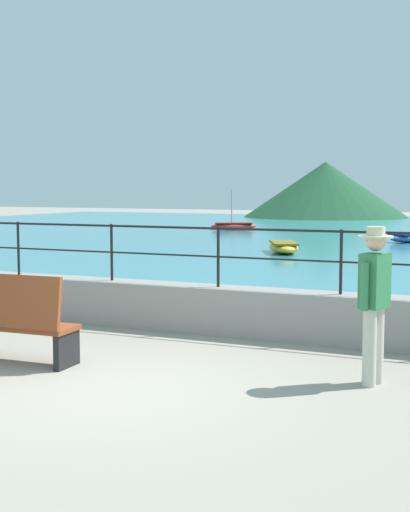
{
  "coord_description": "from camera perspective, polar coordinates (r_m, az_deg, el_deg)",
  "views": [
    {
      "loc": [
        4.06,
        -6.41,
        2.16
      ],
      "look_at": [
        -0.44,
        3.7,
        1.1
      ],
      "focal_mm": 49.57,
      "sensor_mm": 36.0,
      "label": 1
    }
  ],
  "objects": [
    {
      "name": "person_walking",
      "position": [
        7.94,
        13.51,
        -3.24
      ],
      "size": [
        0.38,
        0.55,
        1.75
      ],
      "color": "beige",
      "rests_on": "ground"
    },
    {
      "name": "boat_0",
      "position": [
        23.23,
        6.36,
        0.74
      ],
      "size": [
        1.78,
        2.47,
        0.36
      ],
      "color": "gold",
      "rests_on": "lake_water"
    },
    {
      "name": "hill_secondary",
      "position": [
        52.82,
        9.68,
        5.29
      ],
      "size": [
        12.15,
        12.15,
        4.11
      ],
      "primitive_type": "cone",
      "color": "#1E4C2D",
      "rests_on": "ground"
    },
    {
      "name": "boat_3",
      "position": [
        35.97,
        2.32,
        2.45
      ],
      "size": [
        2.45,
        1.88,
        2.04
      ],
      "color": "red",
      "rests_on": "lake_water"
    },
    {
      "name": "ground_plane",
      "position": [
        7.89,
        -8.18,
        -10.48
      ],
      "size": [
        120.0,
        120.0,
        0.0
      ],
      "primitive_type": "plane",
      "color": "gray"
    },
    {
      "name": "promenade_wall",
      "position": [
        10.59,
        1.06,
        -4.37
      ],
      "size": [
        20.0,
        0.56,
        0.7
      ],
      "primitive_type": "cube",
      "color": "gray",
      "rests_on": "ground"
    },
    {
      "name": "railing",
      "position": [
        10.46,
        1.07,
        0.89
      ],
      "size": [
        18.44,
        0.04,
        0.9
      ],
      "color": "black",
      "rests_on": "promenade_wall"
    },
    {
      "name": "boat_4",
      "position": [
        28.84,
        16.17,
        1.47
      ],
      "size": [
        1.79,
        2.47,
        0.36
      ],
      "color": "#2D4C9E",
      "rests_on": "lake_water"
    },
    {
      "name": "bench_main",
      "position": [
        9.07,
        -15.69,
        -4.9
      ],
      "size": [
        1.72,
        0.63,
        1.13
      ],
      "color": "brown",
      "rests_on": "ground"
    }
  ]
}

